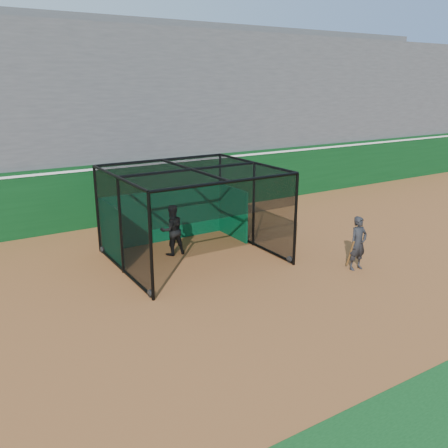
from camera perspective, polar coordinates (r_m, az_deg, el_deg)
ground at (r=13.55m, az=4.36°, el=-7.79°), size 120.00×120.00×0.00m
outfield_wall at (r=20.28m, az=-9.85°, el=4.17°), size 50.00×0.50×2.50m
grandstand at (r=23.39m, az=-13.87°, el=13.47°), size 50.00×7.85×8.95m
batting_cage at (r=15.38m, az=-3.84°, el=1.11°), size 4.94×4.60×2.97m
batter at (r=15.94m, az=-6.28°, el=-0.71°), size 0.85×0.67×1.72m
on_deck_player at (r=15.16m, az=15.83°, el=-2.25°), size 0.64×0.44×1.70m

